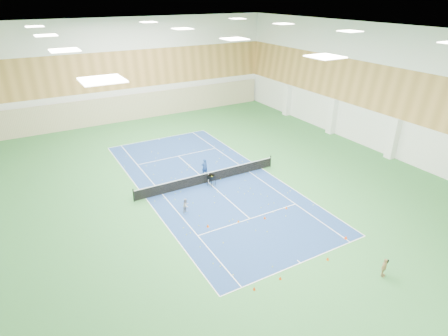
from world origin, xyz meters
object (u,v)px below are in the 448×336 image
(ball_cart, at_px, (211,180))
(child_apron, at_px, (384,268))
(tennis_net, at_px, (208,177))
(child_court, at_px, (186,206))
(coach, at_px, (204,167))

(ball_cart, bearing_deg, child_apron, -95.23)
(tennis_net, xyz_separation_m, child_court, (-3.55, -3.34, 0.00))
(tennis_net, distance_m, child_court, 4.87)
(tennis_net, height_order, coach, coach)
(tennis_net, bearing_deg, child_apron, -77.52)
(child_court, distance_m, child_apron, 13.56)
(ball_cart, bearing_deg, tennis_net, 69.21)
(coach, distance_m, child_apron, 16.70)
(coach, bearing_deg, tennis_net, 74.76)
(coach, xyz_separation_m, child_court, (-3.92, -4.75, -0.24))
(child_court, bearing_deg, child_apron, -94.89)
(tennis_net, bearing_deg, coach, 75.53)
(child_court, height_order, child_apron, child_apron)
(tennis_net, relative_size, child_apron, 10.79)
(coach, height_order, child_court, coach)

